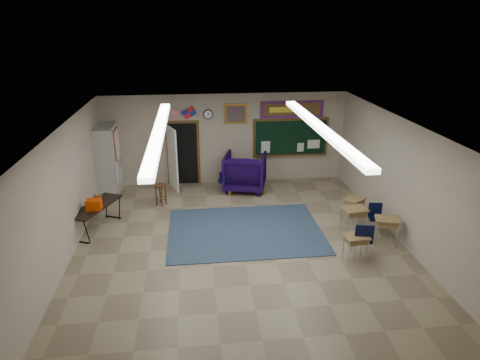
{
  "coord_description": "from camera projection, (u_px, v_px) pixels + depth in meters",
  "views": [
    {
      "loc": [
        -1.06,
        -9.18,
        5.26
      ],
      "look_at": [
        0.15,
        1.5,
        1.18
      ],
      "focal_mm": 32.0,
      "sensor_mm": 36.0,
      "label": 1
    }
  ],
  "objects": [
    {
      "name": "back_wall",
      "position": [
        225.0,
        139.0,
        14.15
      ],
      "size": [
        8.0,
        0.04,
        3.0
      ],
      "primitive_type": "cube",
      "color": "#B2A590",
      "rests_on": "floor"
    },
    {
      "name": "fluorescent_strips",
      "position": [
        241.0,
        130.0,
        9.46
      ],
      "size": [
        3.86,
        6.0,
        0.1
      ],
      "primitive_type": null,
      "color": "white",
      "rests_on": "ceiling"
    },
    {
      "name": "left_wall",
      "position": [
        63.0,
        198.0,
        9.55
      ],
      "size": [
        0.04,
        9.0,
        3.0
      ],
      "primitive_type": "cube",
      "color": "#B2A590",
      "rests_on": "floor"
    },
    {
      "name": "wall_clock",
      "position": [
        208.0,
        114.0,
        13.76
      ],
      "size": [
        0.32,
        0.05,
        0.32
      ],
      "color": "black",
      "rests_on": "back_wall"
    },
    {
      "name": "right_wall",
      "position": [
        404.0,
        183.0,
        10.39
      ],
      "size": [
        0.04,
        9.0,
        3.0
      ],
      "primitive_type": "cube",
      "color": "#B2A590",
      "rests_on": "floor"
    },
    {
      "name": "wall_flags",
      "position": [
        181.0,
        111.0,
        13.6
      ],
      "size": [
        1.16,
        0.06,
        0.7
      ],
      "primitive_type": null,
      "color": "red",
      "rests_on": "back_wall"
    },
    {
      "name": "student_desk_front_right",
      "position": [
        354.0,
        208.0,
        11.74
      ],
      "size": [
        0.69,
        0.66,
        0.67
      ],
      "rotation": [
        0.0,
        0.0,
        0.61
      ],
      "color": "olive",
      "rests_on": "floor"
    },
    {
      "name": "chalkboard",
      "position": [
        291.0,
        138.0,
        14.36
      ],
      "size": [
        2.55,
        0.14,
        1.3
      ],
      "color": "brown",
      "rests_on": "back_wall"
    },
    {
      "name": "floor",
      "position": [
        241.0,
        246.0,
        10.5
      ],
      "size": [
        9.0,
        9.0,
        0.0
      ],
      "primitive_type": "plane",
      "color": "gray",
      "rests_on": "ground"
    },
    {
      "name": "ceiling",
      "position": [
        241.0,
        127.0,
        9.44
      ],
      "size": [
        8.0,
        9.0,
        0.04
      ],
      "primitive_type": "cube",
      "color": "silver",
      "rests_on": "back_wall"
    },
    {
      "name": "folding_table",
      "position": [
        97.0,
        217.0,
        11.21
      ],
      "size": [
        1.17,
        1.76,
        0.96
      ],
      "rotation": [
        0.0,
        0.0,
        -0.4
      ],
      "color": "black",
      "rests_on": "floor"
    },
    {
      "name": "bulletin_board",
      "position": [
        292.0,
        109.0,
        14.01
      ],
      "size": [
        2.1,
        0.05,
        0.55
      ],
      "color": "#B70F22",
      "rests_on": "back_wall"
    },
    {
      "name": "framed_art_print",
      "position": [
        236.0,
        114.0,
        13.85
      ],
      "size": [
        0.75,
        0.05,
        0.65
      ],
      "color": "#B17A22",
      "rests_on": "back_wall"
    },
    {
      "name": "student_chair_desk_b",
      "position": [
        376.0,
        219.0,
        11.08
      ],
      "size": [
        0.44,
        0.44,
        0.76
      ],
      "primitive_type": null,
      "rotation": [
        0.0,
        0.0,
        -0.17
      ],
      "color": "black",
      "rests_on": "floor"
    },
    {
      "name": "student_chair_desk_a",
      "position": [
        362.0,
        239.0,
        9.89
      ],
      "size": [
        0.54,
        0.54,
        0.92
      ],
      "primitive_type": null,
      "rotation": [
        0.0,
        0.0,
        2.93
      ],
      "color": "black",
      "rests_on": "floor"
    },
    {
      "name": "wooden_stool",
      "position": [
        161.0,
        194.0,
        12.73
      ],
      "size": [
        0.37,
        0.37,
        0.65
      ],
      "color": "#4D2817",
      "rests_on": "floor"
    },
    {
      "name": "student_chair_reading",
      "position": [
        224.0,
        181.0,
        13.64
      ],
      "size": [
        0.42,
        0.42,
        0.75
      ],
      "primitive_type": null,
      "rotation": [
        0.0,
        0.0,
        3.25
      ],
      "color": "black",
      "rests_on": "floor"
    },
    {
      "name": "storage_cabinet",
      "position": [
        108.0,
        161.0,
        13.3
      ],
      "size": [
        0.59,
        1.25,
        2.2
      ],
      "color": "#A3A39F",
      "rests_on": "floor"
    },
    {
      "name": "student_desk_back_left",
      "position": [
        356.0,
        247.0,
        9.75
      ],
      "size": [
        0.56,
        0.43,
        0.65
      ],
      "rotation": [
        0.0,
        0.0,
        0.05
      ],
      "color": "olive",
      "rests_on": "floor"
    },
    {
      "name": "front_wall",
      "position": [
        279.0,
        314.0,
        5.79
      ],
      "size": [
        8.0,
        0.04,
        3.0
      ],
      "primitive_type": "cube",
      "color": "#B2A590",
      "rests_on": "floor"
    },
    {
      "name": "student_desk_back_right",
      "position": [
        386.0,
        230.0,
        10.49
      ],
      "size": [
        0.68,
        0.59,
        0.69
      ],
      "rotation": [
        0.0,
        0.0,
        -0.31
      ],
      "color": "olive",
      "rests_on": "floor"
    },
    {
      "name": "wingback_armchair",
      "position": [
        245.0,
        172.0,
        13.81
      ],
      "size": [
        1.57,
        1.6,
        1.2
      ],
      "primitive_type": "imported",
      "rotation": [
        0.0,
        0.0,
        2.88
      ],
      "color": "black",
      "rests_on": "floor"
    },
    {
      "name": "student_desk_front_left",
      "position": [
        354.0,
        220.0,
        10.95
      ],
      "size": [
        0.68,
        0.55,
        0.73
      ],
      "rotation": [
        0.0,
        0.0,
        0.16
      ],
      "color": "olive",
      "rests_on": "floor"
    },
    {
      "name": "area_rug",
      "position": [
        245.0,
        231.0,
        11.26
      ],
      "size": [
        4.0,
        3.0,
        0.02
      ],
      "primitive_type": "cube",
      "color": "#2E4158",
      "rests_on": "floor"
    },
    {
      "name": "doorway",
      "position": [
        180.0,
        155.0,
        14.01
      ],
      "size": [
        1.1,
        0.89,
        2.16
      ],
      "color": "black",
      "rests_on": "back_wall"
    }
  ]
}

